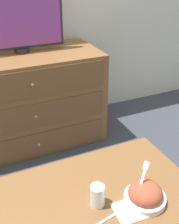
{
  "coord_description": "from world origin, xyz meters",
  "views": [
    {
      "loc": [
        -0.34,
        -2.42,
        1.43
      ],
      "look_at": [
        0.16,
        -1.3,
        0.75
      ],
      "focal_mm": 45.0,
      "sensor_mm": 36.0,
      "label": 1
    }
  ],
  "objects": [
    {
      "name": "napkin",
      "position": [
        0.17,
        -1.71,
        0.45
      ],
      "size": [
        0.14,
        0.14,
        0.0
      ],
      "color": "white",
      "rests_on": "coffee_table"
    },
    {
      "name": "takeout_bowl",
      "position": [
        0.26,
        -1.68,
        0.49
      ],
      "size": [
        0.19,
        0.19,
        0.18
      ],
      "color": "silver",
      "rests_on": "coffee_table"
    },
    {
      "name": "knife",
      "position": [
        0.04,
        -1.71,
        0.46
      ],
      "size": [
        0.18,
        0.04,
        0.01
      ],
      "color": "white",
      "rests_on": "coffee_table"
    },
    {
      "name": "tv",
      "position": [
        0.06,
        -0.24,
        1.01
      ],
      "size": [
        0.69,
        0.12,
        0.45
      ],
      "color": "#232328",
      "rests_on": "dresser"
    },
    {
      "name": "drink_cup",
      "position": [
        0.06,
        -1.61,
        0.5
      ],
      "size": [
        0.07,
        0.07,
        0.1
      ],
      "color": "beige",
      "rests_on": "coffee_table"
    },
    {
      "name": "ground_plane",
      "position": [
        0.0,
        0.0,
        0.0
      ],
      "size": [
        12.0,
        12.0,
        0.0
      ],
      "primitive_type": "plane",
      "color": "#383D47"
    },
    {
      "name": "coffee_table",
      "position": [
        0.04,
        -1.55,
        0.39
      ],
      "size": [
        1.04,
        0.6,
        0.45
      ],
      "color": "brown",
      "rests_on": "ground_plane"
    },
    {
      "name": "dresser",
      "position": [
        0.04,
        -0.32,
        0.39
      ],
      "size": [
        1.22,
        0.59,
        0.77
      ],
      "color": "brown",
      "rests_on": "ground_plane"
    }
  ]
}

